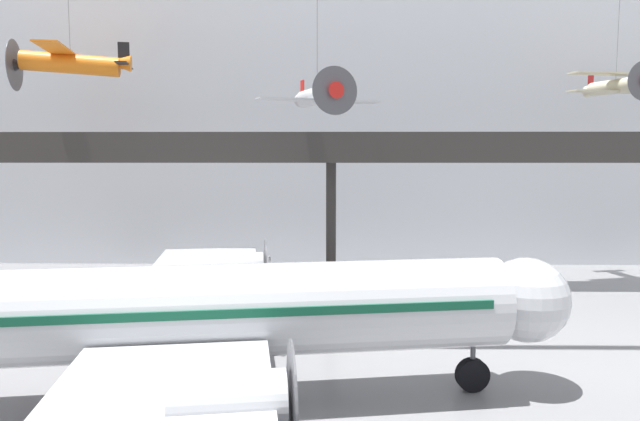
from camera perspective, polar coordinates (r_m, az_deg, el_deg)
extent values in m
cube|color=silver|center=(48.88, 1.08, 10.72)|extent=(140.00, 3.00, 27.03)
cube|color=#2D2B28|center=(38.73, 1.13, 5.49)|extent=(110.00, 3.20, 0.90)
cube|color=#2D2B28|center=(37.20, 1.14, 7.03)|extent=(110.00, 0.12, 1.10)
cylinder|color=#2D2B28|center=(39.98, 1.11, -1.35)|extent=(0.70, 0.70, 8.62)
cylinder|color=#B7BABF|center=(21.28, -15.98, -9.82)|extent=(25.52, 7.02, 3.34)
sphere|color=#B7BABF|center=(23.65, 19.94, -8.40)|extent=(3.27, 3.27, 3.27)
cube|color=#0F4C33|center=(21.19, -16.00, -8.95)|extent=(23.78, 6.83, 0.30)
cube|color=#B7BABF|center=(30.80, -11.68, -6.41)|extent=(8.20, 16.87, 0.28)
cylinder|color=#B7BABF|center=(27.24, -8.46, -7.81)|extent=(3.15, 2.02, 1.60)
cylinder|color=#4C4C51|center=(27.26, -5.03, -7.76)|extent=(0.51, 3.02, 3.05)
cylinder|color=#B7BABF|center=(32.62, -8.33, -5.59)|extent=(3.15, 2.02, 1.60)
cylinder|color=#4C4C51|center=(32.63, -5.47, -5.55)|extent=(0.51, 3.02, 3.05)
cylinder|color=#B7BABF|center=(15.44, -9.14, -18.46)|extent=(3.15, 2.02, 1.60)
cylinder|color=#4C4C51|center=(15.47, -2.81, -18.33)|extent=(0.51, 3.02, 3.05)
cylinder|color=#4C4C51|center=(23.43, 15.03, -14.20)|extent=(0.20, 0.20, 1.21)
cylinder|color=black|center=(23.64, 15.00, -15.59)|extent=(1.34, 0.57, 1.30)
cylinder|color=#4C4C51|center=(24.44, -14.21, -13.34)|extent=(0.20, 0.20, 1.21)
cylinder|color=black|center=(24.64, -14.17, -14.68)|extent=(1.34, 0.57, 1.30)
cylinder|color=#4C4C51|center=(19.50, -16.08, -18.38)|extent=(0.20, 0.20, 1.21)
cylinder|color=beige|center=(46.13, 27.45, 10.95)|extent=(2.05, 5.01, 1.11)
cone|color=beige|center=(48.00, 25.63, 10.73)|extent=(1.13, 1.48, 0.89)
cube|color=beige|center=(45.99, 27.73, 11.97)|extent=(7.47, 2.76, 0.10)
cube|color=beige|center=(45.86, 27.66, 10.47)|extent=(7.47, 2.76, 0.10)
cube|color=maroon|center=(48.31, 25.44, 11.49)|extent=(0.19, 0.59, 1.22)
cube|color=maroon|center=(48.24, 25.41, 10.77)|extent=(2.70, 1.15, 0.06)
cylinder|color=slate|center=(46.74, 27.68, 15.90)|extent=(0.04, 0.04, 7.11)
cylinder|color=orange|center=(44.07, -23.66, 13.28)|extent=(6.61, 2.58, 1.66)
cone|color=black|center=(44.90, -27.94, 12.73)|extent=(1.28, 1.38, 1.20)
cylinder|color=#4C4C51|center=(44.96, -28.23, 12.69)|extent=(0.72, 3.40, 3.46)
cone|color=orange|center=(43.52, -19.53, 13.75)|extent=(1.97, 1.46, 1.22)
cube|color=orange|center=(44.25, -24.20, 14.06)|extent=(3.44, 9.82, 0.10)
cube|color=black|center=(43.56, -19.04, 14.60)|extent=(0.78, 0.21, 1.60)
cube|color=black|center=(43.44, -19.00, 13.56)|extent=(1.45, 3.55, 0.06)
cylinder|color=slate|center=(44.69, -23.84, 17.67)|extent=(0.04, 0.04, 5.58)
cylinder|color=silver|center=(35.48, -0.28, 11.41)|extent=(2.85, 5.12, 1.08)
cone|color=red|center=(33.01, 1.38, 11.87)|extent=(1.19, 1.13, 0.95)
cylinder|color=#4C4C51|center=(32.84, 1.50, 11.91)|extent=(2.56, 1.05, 2.74)
cone|color=silver|center=(37.80, -1.62, 11.03)|extent=(1.34, 1.60, 0.90)
cube|color=silver|center=(35.16, -0.10, 10.95)|extent=(7.60, 3.98, 0.10)
cube|color=red|center=(38.16, -1.78, 11.95)|extent=(0.28, 0.60, 1.26)
cube|color=red|center=(38.09, -1.78, 11.00)|extent=(2.78, 1.58, 0.06)
cylinder|color=slate|center=(36.25, -0.28, 18.74)|extent=(0.04, 0.04, 8.25)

